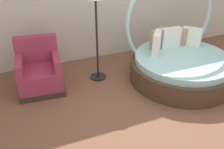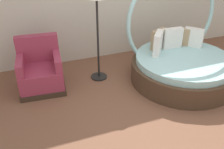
{
  "view_description": "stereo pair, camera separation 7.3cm",
  "coord_description": "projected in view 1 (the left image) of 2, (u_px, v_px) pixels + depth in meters",
  "views": [
    {
      "loc": [
        -1.91,
        -2.7,
        2.54
      ],
      "look_at": [
        -0.65,
        0.46,
        0.55
      ],
      "focal_mm": 38.96,
      "sensor_mm": 36.0,
      "label": 1
    },
    {
      "loc": [
        -1.85,
        -2.73,
        2.54
      ],
      "look_at": [
        -0.65,
        0.46,
        0.55
      ],
      "focal_mm": 38.96,
      "sensor_mm": 36.0,
      "label": 2
    }
  ],
  "objects": [
    {
      "name": "ground_plane",
      "position": [
        158.0,
        109.0,
        4.07
      ],
      "size": [
        8.0,
        8.0,
        0.02
      ],
      "primitive_type": "cube",
      "color": "brown"
    },
    {
      "name": "round_daybed",
      "position": [
        179.0,
        60.0,
        4.77
      ],
      "size": [
        1.99,
        1.99,
        2.06
      ],
      "color": "#473323",
      "rests_on": "ground_plane"
    },
    {
      "name": "red_armchair",
      "position": [
        40.0,
        72.0,
        4.46
      ],
      "size": [
        0.86,
        0.86,
        0.94
      ],
      "color": "#38281E",
      "rests_on": "ground_plane"
    },
    {
      "name": "floor_lamp",
      "position": [
        96.0,
        1.0,
        4.16
      ],
      "size": [
        0.4,
        0.4,
        1.82
      ],
      "color": "black",
      "rests_on": "ground_plane"
    }
  ]
}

